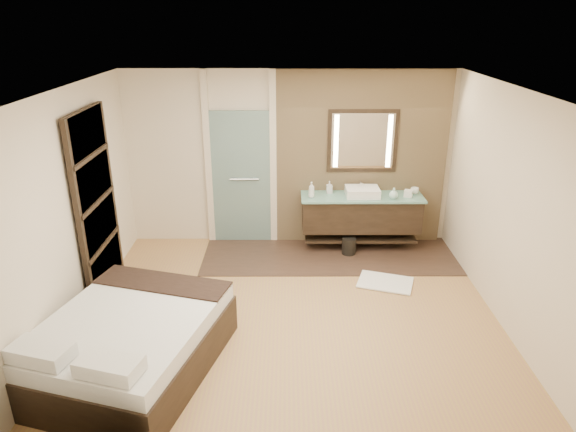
{
  "coord_description": "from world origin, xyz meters",
  "views": [
    {
      "loc": [
        -0.04,
        -5.42,
        3.45
      ],
      "look_at": [
        -0.03,
        0.6,
        1.06
      ],
      "focal_mm": 32.0,
      "sensor_mm": 36.0,
      "label": 1
    }
  ],
  "objects_px": {
    "vanity": "(361,213)",
    "mirror_unit": "(363,141)",
    "bed": "(129,343)",
    "waste_bin": "(349,246)"
  },
  "relations": [
    {
      "from": "vanity",
      "to": "mirror_unit",
      "type": "xyz_separation_m",
      "value": [
        0.0,
        0.24,
        1.07
      ]
    },
    {
      "from": "mirror_unit",
      "to": "bed",
      "type": "distance_m",
      "value": 4.43
    },
    {
      "from": "mirror_unit",
      "to": "bed",
      "type": "bearing_deg",
      "value": -130.7
    },
    {
      "from": "mirror_unit",
      "to": "waste_bin",
      "type": "height_order",
      "value": "mirror_unit"
    },
    {
      "from": "vanity",
      "to": "bed",
      "type": "relative_size",
      "value": 0.8
    },
    {
      "from": "mirror_unit",
      "to": "waste_bin",
      "type": "distance_m",
      "value": 1.61
    },
    {
      "from": "waste_bin",
      "to": "vanity",
      "type": "bearing_deg",
      "value": 52.16
    },
    {
      "from": "vanity",
      "to": "waste_bin",
      "type": "relative_size",
      "value": 6.99
    },
    {
      "from": "waste_bin",
      "to": "mirror_unit",
      "type": "bearing_deg",
      "value": 68.26
    },
    {
      "from": "vanity",
      "to": "waste_bin",
      "type": "distance_m",
      "value": 0.55
    }
  ]
}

